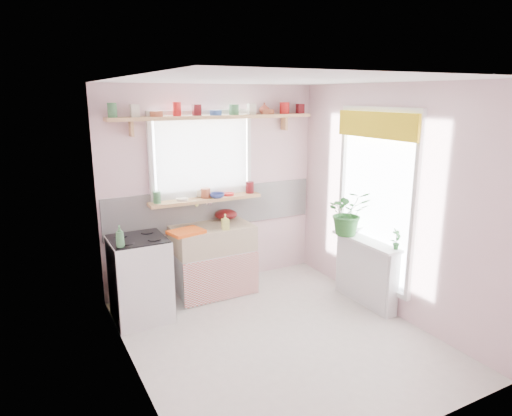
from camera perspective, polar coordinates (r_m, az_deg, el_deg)
room at (r=5.33m, az=4.29°, el=3.09°), size 3.20×3.20×3.20m
sink_unit at (r=5.60m, az=-5.37°, el=-6.40°), size 0.95×0.65×1.11m
cooker at (r=5.10m, az=-14.28°, el=-8.52°), size 0.58×0.58×0.93m
radiator_ledge at (r=5.47m, az=13.56°, el=-7.62°), size 0.22×0.95×0.78m
windowsill at (r=5.56m, az=-6.29°, el=1.07°), size 1.40×0.22×0.04m
pine_shelf at (r=5.47m, az=-5.04°, el=11.26°), size 2.52×0.24×0.04m
shelf_crockery at (r=5.47m, az=-5.06°, el=12.05°), size 2.47×0.11×0.12m
sill_crockery at (r=5.54m, az=-6.31°, el=1.84°), size 1.35×0.11×0.12m
dish_tray at (r=5.21m, az=-8.72°, el=-2.97°), size 0.43×0.35×0.04m
colander at (r=5.74m, az=-3.77°, el=-0.81°), size 0.35×0.35×0.13m
jade_plant at (r=5.40m, az=11.45°, el=-0.55°), size 0.62×0.59×0.54m
fruit_bowl at (r=5.62m, az=11.55°, el=-2.40°), size 0.45×0.45×0.08m
herb_pot at (r=5.06m, az=17.14°, el=-3.73°), size 0.14×0.11×0.23m
soap_bottle_sink at (r=5.30m, az=-3.86°, el=-1.73°), size 0.10×0.10×0.18m
sill_cup at (r=5.58m, az=-6.94°, el=1.81°), size 0.13×0.13×0.09m
sill_bowl at (r=5.54m, az=-4.90°, el=1.57°), size 0.19×0.19×0.06m
shelf_vase at (r=5.83m, az=1.05°, el=12.35°), size 0.13×0.13×0.14m
cooker_bottle at (r=4.67m, az=-16.65°, el=-3.43°), size 0.11×0.11×0.22m
fruit at (r=5.61m, az=11.58°, el=-1.76°), size 0.20×0.14×0.10m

